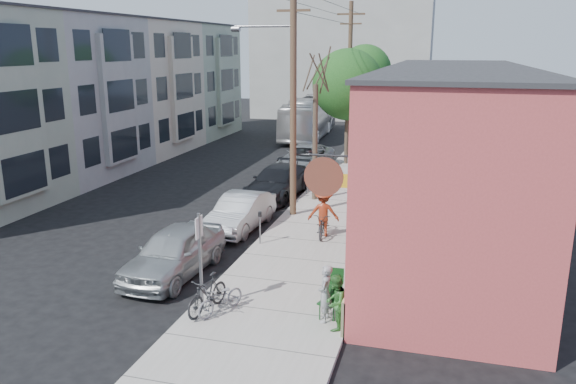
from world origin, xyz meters
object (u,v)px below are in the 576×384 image
(sign_post, at_px, (200,252))
(patron_grey, at_px, (325,294))
(car_1, at_px, (240,212))
(patron_green, at_px, (335,302))
(tree_bare, at_px, (315,143))
(car_2, at_px, (277,182))
(patio_chair_a, at_px, (335,285))
(bus, at_px, (309,118))
(car_0, at_px, (174,252))
(tree_leafy_mid, at_px, (348,85))
(car_3, at_px, (306,159))
(tree_leafy_far, at_px, (365,71))
(parked_bike_a, at_px, (207,294))
(patio_chair_b, at_px, (328,303))
(cyclist, at_px, (323,213))
(parking_meter_near, at_px, (260,222))
(parked_bike_b, at_px, (221,298))
(utility_pole_near, at_px, (292,94))
(parking_meter_far, at_px, (307,178))

(sign_post, relative_size, patron_grey, 1.76)
(car_1, bearing_deg, patron_green, -51.32)
(tree_bare, xyz_separation_m, car_2, (-2.00, 0.45, -2.13))
(patio_chair_a, height_order, bus, bus)
(car_0, bearing_deg, car_2, 90.67)
(patron_green, distance_m, bus, 33.22)
(tree_leafy_mid, xyz_separation_m, bus, (-4.94, 10.68, -3.45))
(car_3, bearing_deg, tree_leafy_far, 78.44)
(parked_bike_a, distance_m, bus, 32.49)
(patio_chair_b, distance_m, cyclist, 6.90)
(tree_leafy_mid, distance_m, tree_leafy_far, 7.48)
(parking_meter_near, distance_m, patio_chair_a, 5.37)
(sign_post, height_order, parking_meter_near, sign_post)
(patron_green, distance_m, parked_bike_b, 3.25)
(car_0, bearing_deg, patron_green, -19.89)
(tree_bare, distance_m, patio_chair_b, 12.54)
(sign_post, relative_size, parked_bike_a, 1.58)
(tree_leafy_far, height_order, bus, tree_leafy_far)
(cyclist, height_order, parked_bike_a, cyclist)
(tree_bare, distance_m, patron_green, 13.10)
(parking_meter_near, height_order, car_0, car_0)
(sign_post, relative_size, parked_bike_b, 1.72)
(parking_meter_near, xyz_separation_m, tree_bare, (0.55, 6.76, 1.91))
(utility_pole_near, height_order, car_1, utility_pole_near)
(tree_bare, distance_m, patron_grey, 12.67)
(tree_bare, relative_size, patio_chair_b, 6.24)
(parked_bike_b, relative_size, bus, 0.14)
(sign_post, bearing_deg, parking_meter_near, 91.03)
(tree_leafy_far, bearing_deg, car_2, -97.13)
(parking_meter_near, distance_m, utility_pole_near, 5.99)
(patio_chair_a, xyz_separation_m, parked_bike_b, (-2.88, -1.72, -0.01))
(sign_post, relative_size, car_2, 0.53)
(tree_leafy_mid, bearing_deg, car_0, -97.33)
(parked_bike_a, bearing_deg, car_2, 111.06)
(patron_grey, bearing_deg, sign_post, -87.24)
(utility_pole_near, xyz_separation_m, tree_leafy_mid, (0.41, 11.69, -0.35))
(tree_leafy_far, relative_size, patron_grey, 4.63)
(tree_bare, height_order, tree_leafy_mid, tree_leafy_mid)
(parking_meter_near, distance_m, patron_grey, 6.48)
(cyclist, relative_size, car_0, 0.40)
(patron_grey, distance_m, car_2, 13.56)
(cyclist, height_order, car_3, cyclist)
(patio_chair_a, relative_size, cyclist, 0.47)
(cyclist, bearing_deg, bus, -83.61)
(parking_meter_near, xyz_separation_m, utility_pole_near, (0.14, 4.04, 4.43))
(sign_post, relative_size, parking_meter_far, 2.26)
(parking_meter_far, relative_size, car_2, 0.23)
(car_3, bearing_deg, car_1, -90.22)
(patron_green, bearing_deg, patio_chair_a, -161.49)
(car_3, bearing_deg, sign_post, -85.50)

